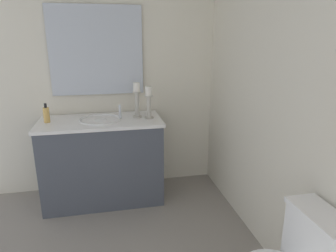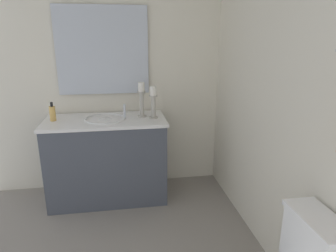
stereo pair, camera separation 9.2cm
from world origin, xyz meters
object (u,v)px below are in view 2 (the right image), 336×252
(candle_holder_short, at_px, (142,99))
(vanity_cabinet, at_px, (108,159))
(soap_bottle, at_px, (52,113))
(candle_holder_tall, at_px, (153,101))
(sink_basin, at_px, (106,123))
(mirror, at_px, (103,51))

(candle_holder_short, bearing_deg, vanity_cabinet, -85.04)
(candle_holder_short, xyz_separation_m, soap_bottle, (0.02, -0.84, -0.11))
(candle_holder_tall, bearing_deg, sink_basin, -94.01)
(mirror, distance_m, candle_holder_short, 0.63)
(mirror, relative_size, candle_holder_tall, 2.90)
(sink_basin, relative_size, candle_holder_short, 1.17)
(mirror, relative_size, soap_bottle, 5.06)
(sink_basin, distance_m, soap_bottle, 0.50)
(soap_bottle, bearing_deg, candle_holder_short, 91.07)
(sink_basin, bearing_deg, candle_holder_tall, 85.99)
(mirror, xyz_separation_m, soap_bottle, (0.26, -0.48, -0.56))
(sink_basin, height_order, mirror, mirror)
(candle_holder_short, bearing_deg, sink_basin, -85.02)
(candle_holder_tall, bearing_deg, soap_bottle, -92.90)
(sink_basin, xyz_separation_m, soap_bottle, (-0.02, -0.49, 0.11))
(sink_basin, bearing_deg, mirror, -179.80)
(vanity_cabinet, bearing_deg, candle_holder_short, 94.96)
(candle_holder_tall, relative_size, soap_bottle, 1.74)
(vanity_cabinet, relative_size, candle_holder_short, 3.41)
(candle_holder_tall, xyz_separation_m, candle_holder_short, (-0.06, -0.11, 0.02))
(vanity_cabinet, height_order, mirror, mirror)
(candle_holder_tall, height_order, soap_bottle, candle_holder_tall)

